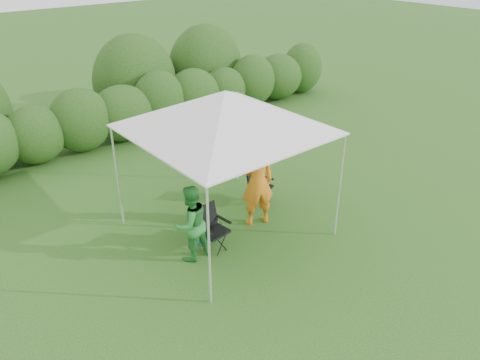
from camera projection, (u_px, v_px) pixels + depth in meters
ground at (243, 240)px, 8.99m from camera, size 70.00×70.00×0.00m
hedge at (106, 116)px, 12.77m from camera, size 17.17×1.53×1.80m
canopy at (225, 111)px, 8.19m from camera, size 3.10×3.10×2.83m
chair_right at (258, 183)px, 10.10m from camera, size 0.59×0.56×0.81m
chair_left at (211, 225)px, 8.57m from camera, size 0.57×0.52×0.85m
man at (257, 182)px, 9.11m from camera, size 0.78×0.64×1.85m
woman at (191, 223)px, 8.18m from camera, size 0.72×0.58×1.44m
cooler at (206, 231)px, 8.93m from camera, size 0.49×0.40×0.36m
bottle at (209, 218)px, 8.80m from camera, size 0.06×0.06×0.24m
lawn_toy at (263, 126)px, 13.93m from camera, size 0.65×0.54×0.32m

